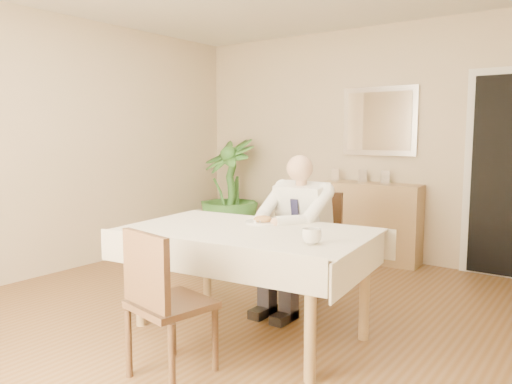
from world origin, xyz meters
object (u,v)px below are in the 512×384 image
Objects in this scene: potted_palm at (229,192)px; dining_table at (248,241)px; sideboard at (371,222)px; chair_near at (161,296)px; chair_far at (311,240)px; seated_man at (293,225)px; coffee_mug at (312,236)px.

dining_table is at bearing -48.10° from potted_palm.
dining_table is 1.68× the size of sideboard.
chair_near is at bearing -95.66° from dining_table.
chair_far is at bearing 83.49° from dining_table.
chair_far is 1.56m from sideboard.
coffee_mug is at bearing -51.35° from seated_man.
sideboard is (-0.12, 2.43, -0.23)m from dining_table.
potted_palm is at bearing 137.63° from coffee_mug.
seated_man reaches higher than chair_far.
chair_far reaches higher than dining_table.
seated_man reaches higher than chair_near.
chair_far is 1.23m from coffee_mug.
chair_far is at bearing -33.31° from potted_palm.
coffee_mug is at bearing -77.79° from sideboard.
seated_man is (-0.01, 1.43, 0.20)m from chair_near.
chair_far is 1.05× the size of chair_near.
dining_table is 1.47× the size of seated_man.
seated_man is at bearing -38.92° from potted_palm.
sideboard is at bearing 102.31° from chair_near.
seated_man is 0.92× the size of potted_palm.
potted_palm reaches higher than chair_near.
coffee_mug reaches higher than dining_table.
seated_man is at bearing 100.48° from chair_near.
potted_palm reaches higher than chair_far.
potted_palm is (-1.93, 1.27, 0.15)m from chair_far.
sideboard is at bearing 8.84° from potted_palm.
seated_man is 2.48m from potted_palm.
chair_near is 3.57m from potted_palm.
chair_far reaches higher than coffee_mug.
potted_palm reaches higher than coffee_mug.
sideboard is at bearing 87.18° from chair_far.
seated_man is at bearing 128.65° from coffee_mug.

